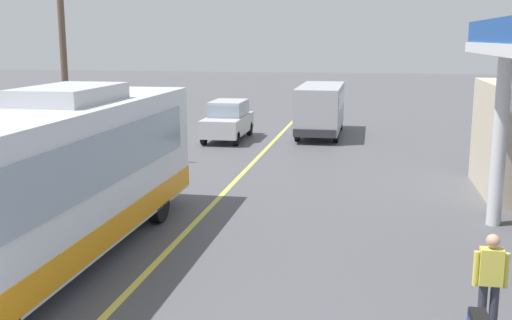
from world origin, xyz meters
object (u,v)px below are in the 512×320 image
car_trailing_behind_bus (228,118)px  minibus_opposing_lane (321,105)px  coach_bus_main (52,185)px  pedestrian_near_pump (490,278)px

car_trailing_behind_bus → minibus_opposing_lane: bearing=27.1°
coach_bus_main → pedestrian_near_pump: size_ratio=6.65×
coach_bus_main → minibus_opposing_lane: (4.01, 18.68, -0.25)m
coach_bus_main → minibus_opposing_lane: bearing=77.9°
coach_bus_main → minibus_opposing_lane: size_ratio=1.80×
minibus_opposing_lane → car_trailing_behind_bus: (-4.15, -2.12, -0.46)m
pedestrian_near_pump → minibus_opposing_lane: bearing=102.3°
car_trailing_behind_bus → coach_bus_main: bearing=-89.5°
pedestrian_near_pump → car_trailing_behind_bus: car_trailing_behind_bus is taller
minibus_opposing_lane → car_trailing_behind_bus: minibus_opposing_lane is taller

